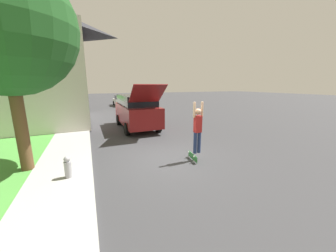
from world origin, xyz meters
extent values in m
plane|color=#333335|center=(0.00, 0.00, 0.00)|extent=(120.00, 120.00, 0.00)
cube|color=#9E9E99|center=(-3.60, 6.00, 0.05)|extent=(1.80, 80.00, 0.10)
cube|color=beige|center=(-7.60, 9.99, 3.26)|extent=(10.01, 8.91, 6.35)
cylinder|color=brown|center=(-4.66, 0.68, 1.71)|extent=(0.36, 0.36, 3.25)
sphere|color=#1E4C1E|center=(-4.66, 0.68, 4.42)|extent=(3.94, 3.94, 3.94)
cylinder|color=brown|center=(-4.20, 10.45, 2.12)|extent=(0.36, 0.36, 4.08)
sphere|color=#1E4C1E|center=(-4.20, 10.45, 5.07)|extent=(3.30, 3.30, 3.30)
cube|color=maroon|center=(0.20, 5.45, 0.95)|extent=(1.96, 4.93, 1.17)
cube|color=black|center=(0.20, 5.58, 1.84)|extent=(1.81, 3.84, 0.62)
cylinder|color=black|center=(-0.74, 6.98, 0.36)|extent=(0.24, 0.71, 0.71)
cylinder|color=black|center=(1.14, 6.98, 0.36)|extent=(0.24, 0.71, 0.71)
cylinder|color=black|center=(-0.74, 3.92, 0.36)|extent=(0.24, 0.71, 0.71)
cylinder|color=black|center=(1.14, 3.92, 0.36)|extent=(0.24, 0.71, 0.71)
cube|color=maroon|center=(0.20, 2.94, 2.36)|extent=(1.73, 1.34, 0.96)
cube|color=silver|center=(1.66, 19.77, 0.55)|extent=(1.81, 4.18, 0.68)
cube|color=black|center=(1.66, 19.67, 1.16)|extent=(1.60, 2.17, 0.54)
cylinder|color=black|center=(0.79, 21.03, 0.30)|extent=(0.20, 0.60, 0.60)
cylinder|color=black|center=(2.54, 21.03, 0.30)|extent=(0.20, 0.60, 0.60)
cylinder|color=black|center=(0.79, 18.52, 0.30)|extent=(0.20, 0.60, 0.60)
cylinder|color=black|center=(2.54, 18.52, 0.30)|extent=(0.20, 0.60, 0.60)
cylinder|color=navy|center=(0.87, -0.72, 0.69)|extent=(0.13, 0.13, 0.80)
cylinder|color=navy|center=(1.04, -0.72, 0.69)|extent=(0.13, 0.13, 0.80)
cube|color=#B22323|center=(0.96, -0.72, 1.40)|extent=(0.25, 0.20, 0.61)
sphere|color=tan|center=(0.96, -0.72, 1.86)|extent=(0.22, 0.22, 0.22)
cylinder|color=tan|center=(0.80, -0.72, 1.93)|extent=(0.09, 0.09, 0.55)
cylinder|color=tan|center=(1.12, -0.72, 1.93)|extent=(0.09, 0.09, 0.55)
cube|color=#337F3D|center=(0.81, -0.68, 0.15)|extent=(0.12, 0.80, 0.22)
cylinder|color=silver|center=(0.78, -0.43, 0.25)|extent=(0.03, 0.06, 0.06)
cylinder|color=silver|center=(0.77, -0.43, 0.05)|extent=(0.03, 0.06, 0.06)
cylinder|color=silver|center=(0.71, -0.92, 0.25)|extent=(0.03, 0.06, 0.06)
cylinder|color=silver|center=(0.71, -0.92, 0.05)|extent=(0.03, 0.06, 0.06)
cylinder|color=#99999E|center=(-3.37, -0.53, 0.35)|extent=(0.20, 0.20, 0.49)
sphere|color=#99999E|center=(-3.37, -0.53, 0.67)|extent=(0.18, 0.18, 0.18)
camera|label=1|loc=(-2.68, -6.41, 2.80)|focal=20.00mm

